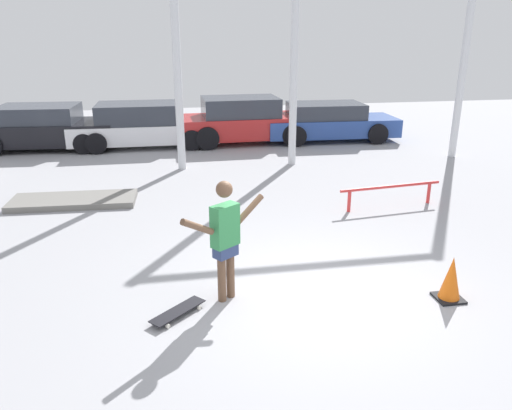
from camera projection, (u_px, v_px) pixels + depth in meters
ground_plane at (311, 295)px, 6.81m from camera, size 36.00×36.00×0.00m
skateboarder at (225, 235)px, 6.41m from camera, size 1.18×0.87×1.65m
skateboard at (178, 311)px, 6.29m from camera, size 0.74×0.69×0.08m
manual_pad at (74, 201)px, 10.39m from camera, size 2.57×1.09×0.13m
grind_rail at (391, 190)px, 10.08m from camera, size 2.22×0.32×0.47m
canopy_support_left at (72, 27)px, 11.47m from camera, size 4.92×0.20×5.82m
canopy_support_right at (384, 27)px, 12.76m from camera, size 4.92×0.20×5.82m
parked_car_black at (44, 128)px, 15.12m from camera, size 4.24×2.21×1.30m
parked_car_white at (143, 126)px, 15.44m from camera, size 4.47×1.98×1.32m
parked_car_red at (244, 121)px, 15.92m from camera, size 4.31×1.99×1.44m
parked_car_blue at (329, 122)px, 16.30m from camera, size 4.32×2.00×1.21m
traffic_cone at (451, 279)px, 6.60m from camera, size 0.35×0.35×0.62m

